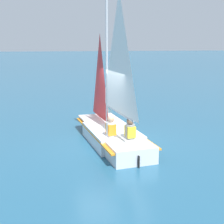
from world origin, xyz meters
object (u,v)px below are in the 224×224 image
Objects in this scene: sailboat_main at (112,124)px; sailor_helm at (111,132)px; sailor_crew at (130,134)px; buoy_marker at (106,102)px.

sailboat_main reaches higher than sailor_helm.
sailboat_main is 1.19m from sailor_crew.
sailboat_main is 4.38× the size of sailor_crew.
sailboat_main is 4.39× the size of sailor_helm.
sailor_crew is at bearing -95.27° from buoy_marker.
sailboat_main is at bearing 8.88° from sailor_crew.
sailor_crew is 0.90× the size of buoy_marker.
buoy_marker is at bearing -15.36° from sailboat_main.
sailor_helm is at bearing -99.69° from buoy_marker.
sailboat_main is 0.80m from sailor_helm.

